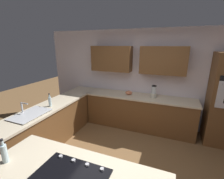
{
  "coord_description": "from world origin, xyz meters",
  "views": [
    {
      "loc": [
        -0.64,
        2.13,
        2.2
      ],
      "look_at": [
        0.74,
        -1.37,
        1.11
      ],
      "focal_mm": 24.83,
      "sensor_mm": 36.0,
      "label": 1
    }
  ],
  "objects_px": {
    "cooktop": "(68,179)",
    "oil_bottle": "(4,153)",
    "mixing_bowl": "(129,93)",
    "dish_soap_bottle": "(50,101)",
    "sink_unit": "(30,114)",
    "blender": "(154,92)"
  },
  "relations": [
    {
      "from": "sink_unit",
      "to": "blender",
      "type": "relative_size",
      "value": 2.21
    },
    {
      "from": "blender",
      "to": "oil_bottle",
      "type": "xyz_separation_m",
      "value": [
        1.29,
        2.95,
        -0.01
      ]
    },
    {
      "from": "cooktop",
      "to": "mixing_bowl",
      "type": "distance_m",
      "value": 2.9
    },
    {
      "from": "sink_unit",
      "to": "oil_bottle",
      "type": "xyz_separation_m",
      "value": [
        -0.79,
        1.03,
        0.1
      ]
    },
    {
      "from": "sink_unit",
      "to": "blender",
      "type": "bearing_deg",
      "value": -137.28
    },
    {
      "from": "cooktop",
      "to": "blender",
      "type": "bearing_deg",
      "value": -99.33
    },
    {
      "from": "blender",
      "to": "mixing_bowl",
      "type": "height_order",
      "value": "blender"
    },
    {
      "from": "blender",
      "to": "dish_soap_bottle",
      "type": "xyz_separation_m",
      "value": [
        2.02,
        1.44,
        -0.02
      ]
    },
    {
      "from": "oil_bottle",
      "to": "blender",
      "type": "bearing_deg",
      "value": -113.65
    },
    {
      "from": "mixing_bowl",
      "to": "dish_soap_bottle",
      "type": "height_order",
      "value": "dish_soap_bottle"
    },
    {
      "from": "sink_unit",
      "to": "cooktop",
      "type": "distance_m",
      "value": 1.87
    },
    {
      "from": "cooktop",
      "to": "blender",
      "type": "height_order",
      "value": "blender"
    },
    {
      "from": "sink_unit",
      "to": "mixing_bowl",
      "type": "xyz_separation_m",
      "value": [
        -1.43,
        -1.92,
        0.03
      ]
    },
    {
      "from": "mixing_bowl",
      "to": "oil_bottle",
      "type": "bearing_deg",
      "value": 77.73
    },
    {
      "from": "oil_bottle",
      "to": "dish_soap_bottle",
      "type": "bearing_deg",
      "value": -64.19
    },
    {
      "from": "mixing_bowl",
      "to": "dish_soap_bottle",
      "type": "bearing_deg",
      "value": 46.41
    },
    {
      "from": "mixing_bowl",
      "to": "oil_bottle",
      "type": "xyz_separation_m",
      "value": [
        0.64,
        2.95,
        0.07
      ]
    },
    {
      "from": "blender",
      "to": "oil_bottle",
      "type": "height_order",
      "value": "blender"
    },
    {
      "from": "sink_unit",
      "to": "dish_soap_bottle",
      "type": "xyz_separation_m",
      "value": [
        -0.06,
        -0.48,
        0.1
      ]
    },
    {
      "from": "cooktop",
      "to": "mixing_bowl",
      "type": "bearing_deg",
      "value": -86.53
    },
    {
      "from": "cooktop",
      "to": "oil_bottle",
      "type": "xyz_separation_m",
      "value": [
        0.82,
        0.06,
        0.11
      ]
    },
    {
      "from": "blender",
      "to": "sink_unit",
      "type": "bearing_deg",
      "value": 42.72
    }
  ]
}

